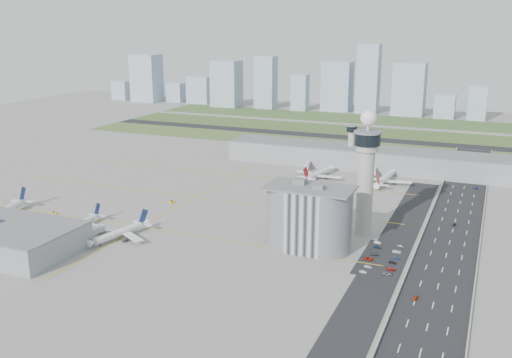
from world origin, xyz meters
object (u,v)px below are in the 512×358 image
at_px(admin_building, 309,218).
at_px(car_lot_6, 387,274).
at_px(jet_bridge_far_0, 308,164).
at_px(car_lot_11, 400,246).
at_px(car_lot_1, 368,267).
at_px(car_lot_9, 396,258).
at_px(car_hw_1, 454,224).
at_px(tug_3, 172,202).
at_px(car_lot_0, 363,272).
at_px(car_lot_5, 378,242).
at_px(tug_4, 313,184).
at_px(car_lot_10, 397,252).
at_px(control_tower, 366,168).
at_px(airplane_far_b, 385,175).
at_px(car_lot_7, 391,269).
at_px(car_hw_0, 415,298).
at_px(tug_5, 376,183).
at_px(car_hw_4, 458,166).
at_px(tug_1, 103,228).
at_px(car_hw_2, 476,188).
at_px(airplane_near_b, 80,220).
at_px(car_lot_4, 377,247).
at_px(airplane_near_a, 3,207).
at_px(tug_0, 54,213).
at_px(jet_bridge_far_1, 374,170).
at_px(airplane_far_a, 319,170).
at_px(tug_2, 81,223).
at_px(secondary_tower, 351,142).
at_px(jet_bridge_near_2, 82,238).
at_px(car_lot_2, 368,259).
at_px(car_lot_3, 375,254).
at_px(jet_bridge_near_1, 35,230).

xyz_separation_m(admin_building, car_lot_6, (41.42, -16.72, -14.70)).
distance_m(jet_bridge_far_0, car_lot_11, 163.77).
height_order(car_lot_1, car_lot_9, car_lot_9).
relative_size(admin_building, car_hw_1, 12.32).
height_order(tug_3, car_lot_0, tug_3).
relative_size(jet_bridge_far_0, tug_3, 4.90).
distance_m(car_lot_5, car_lot_11, 11.31).
relative_size(tug_4, car_lot_10, 0.75).
height_order(control_tower, airplane_far_b, control_tower).
bearing_deg(car_lot_7, car_lot_5, 15.02).
distance_m(control_tower, car_hw_0, 82.26).
xyz_separation_m(tug_5, car_hw_4, (47.74, 75.03, -0.33)).
distance_m(control_tower, tug_1, 141.14).
distance_m(jet_bridge_far_0, car_hw_2, 120.82).
bearing_deg(airplane_near_b, tug_4, 143.78).
xyz_separation_m(tug_1, car_lot_4, (139.06, 31.57, -0.44)).
distance_m(airplane_far_b, tug_5, 8.94).
bearing_deg(car_hw_0, car_lot_10, 117.67).
distance_m(airplane_near_a, tug_5, 234.31).
bearing_deg(tug_0, car_hw_4, -6.68).
distance_m(car_lot_10, car_hw_2, 135.06).
xyz_separation_m(tug_4, car_lot_4, (62.88, -95.97, -0.37)).
relative_size(jet_bridge_far_1, car_lot_1, 4.22).
bearing_deg(airplane_far_a, car_lot_9, -136.23).
height_order(airplane_far_b, jet_bridge_far_1, airplane_far_b).
relative_size(tug_2, car_hw_1, 0.85).
relative_size(airplane_near_b, tug_2, 11.85).
distance_m(car_lot_6, car_lot_10, 26.90).
xyz_separation_m(secondary_tower, airplane_far_b, (34.12, -39.88, -12.62)).
height_order(jet_bridge_far_1, car_lot_6, jet_bridge_far_1).
bearing_deg(tug_3, tug_0, -112.59).
bearing_deg(car_lot_1, airplane_far_a, 19.70).
bearing_deg(tug_5, jet_bridge_far_1, -20.36).
distance_m(tug_3, car_hw_1, 164.15).
bearing_deg(car_lot_7, airplane_near_b, 87.15).
xyz_separation_m(jet_bridge_near_2, car_lot_10, (146.02, 49.18, -2.23)).
bearing_deg(tug_4, car_hw_0, 92.08).
height_order(airplane_near_b, car_lot_9, airplane_near_b).
relative_size(tug_1, tug_4, 1.08).
xyz_separation_m(car_lot_2, car_lot_3, (1.59, 6.56, -0.05)).
relative_size(airplane_near_a, jet_bridge_far_1, 3.10).
bearing_deg(airplane_far_a, car_lot_7, -138.76).
distance_m(admin_building, car_hw_0, 67.84).
xyz_separation_m(car_lot_9, car_hw_2, (28.01, 140.12, 0.10)).
distance_m(jet_bridge_near_1, car_lot_4, 174.01).
relative_size(car_lot_9, car_hw_2, 0.71).
height_order(tug_1, car_lot_0, tug_1).
distance_m(tug_2, car_hw_4, 282.71).
relative_size(jet_bridge_far_0, tug_0, 4.86).
relative_size(jet_bridge_far_1, car_lot_11, 3.61).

